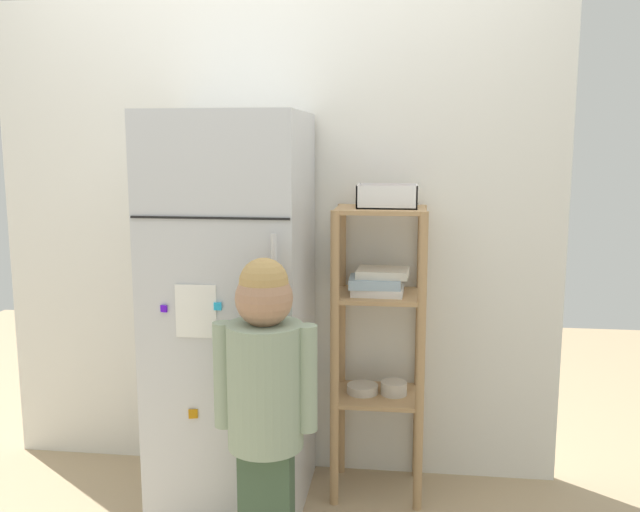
% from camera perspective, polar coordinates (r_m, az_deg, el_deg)
% --- Properties ---
extents(ground_plane, '(6.00, 6.00, 0.00)m').
position_cam_1_polar(ground_plane, '(3.07, -4.91, -19.55)').
color(ground_plane, tan).
extents(kitchen_wall_back, '(2.51, 0.03, 2.10)m').
position_cam_1_polar(kitchen_wall_back, '(3.06, -3.81, 1.23)').
color(kitchen_wall_back, silver).
rests_on(kitchen_wall_back, ground).
extents(refrigerator, '(0.59, 0.64, 1.60)m').
position_cam_1_polar(refrigerator, '(2.82, -7.23, -4.72)').
color(refrigerator, silver).
rests_on(refrigerator, ground).
extents(child_standing, '(0.36, 0.26, 1.11)m').
position_cam_1_polar(child_standing, '(2.38, -4.56, -10.61)').
color(child_standing, '#3C543D').
rests_on(child_standing, ground).
extents(pantry_shelf_unit, '(0.38, 0.32, 1.22)m').
position_cam_1_polar(pantry_shelf_unit, '(2.88, 4.90, -5.56)').
color(pantry_shelf_unit, tan).
rests_on(pantry_shelf_unit, ground).
extents(fruit_bin, '(0.24, 0.19, 0.09)m').
position_cam_1_polar(fruit_bin, '(2.79, 5.56, 4.72)').
color(fruit_bin, white).
rests_on(fruit_bin, pantry_shelf_unit).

